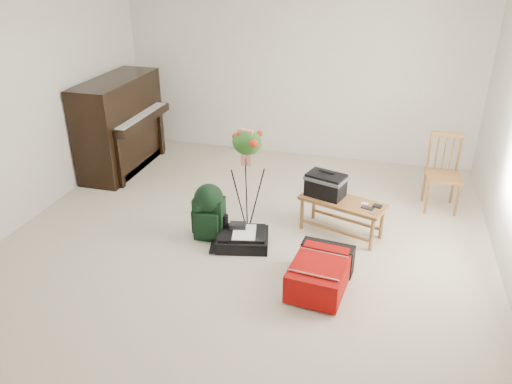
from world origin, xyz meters
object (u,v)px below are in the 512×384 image
(bench, at_px, (330,192))
(flower_stand, at_px, (247,184))
(dining_chair, at_px, (443,174))
(red_suitcase, at_px, (321,270))
(green_backpack, at_px, (209,209))
(black_duffel, at_px, (242,238))
(piano, at_px, (121,126))

(bench, distance_m, flower_stand, 0.87)
(dining_chair, relative_size, red_suitcase, 1.18)
(red_suitcase, xyz_separation_m, green_backpack, (-1.26, 0.51, 0.18))
(green_backpack, relative_size, flower_stand, 0.51)
(dining_chair, xyz_separation_m, flower_stand, (-2.02, -1.19, 0.16))
(green_backpack, bearing_deg, black_duffel, -9.81)
(red_suitcase, bearing_deg, piano, 153.11)
(dining_chair, bearing_deg, flower_stand, -153.70)
(bench, relative_size, red_suitcase, 1.27)
(piano, distance_m, bench, 3.15)
(piano, xyz_separation_m, black_duffel, (2.17, -1.52, -0.52))
(dining_chair, relative_size, green_backpack, 1.43)
(bench, height_order, flower_stand, flower_stand)
(piano, height_order, bench, piano)
(piano, xyz_separation_m, green_backpack, (1.80, -1.48, -0.26))
(bench, xyz_separation_m, red_suitcase, (0.07, -0.97, -0.32))
(piano, relative_size, dining_chair, 1.69)
(red_suitcase, bearing_deg, green_backpack, 164.18)
(piano, bearing_deg, flower_stand, -30.70)
(dining_chair, bearing_deg, bench, -146.46)
(bench, bearing_deg, green_backpack, -140.75)
(bench, relative_size, flower_stand, 0.78)
(bench, relative_size, green_backpack, 1.53)
(bench, distance_m, red_suitcase, 1.02)
(piano, bearing_deg, dining_chair, -1.24)
(bench, distance_m, black_duffel, 1.04)
(piano, relative_size, black_duffel, 2.47)
(black_duffel, bearing_deg, red_suitcase, -40.02)
(bench, xyz_separation_m, green_backpack, (-1.18, -0.46, -0.14))
(red_suitcase, bearing_deg, black_duffel, 158.64)
(green_backpack, distance_m, flower_stand, 0.48)
(bench, xyz_separation_m, flower_stand, (-0.82, -0.27, 0.11))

